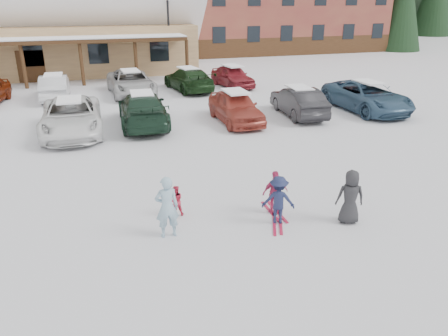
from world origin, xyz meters
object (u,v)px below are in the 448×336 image
object	(u,v)px
parked_car_11	(188,79)
parked_car_12	(233,76)
day_lodge	(3,20)
child_navy	(278,200)
parked_car_10	(131,83)
child_magenta	(275,192)
parked_car_4	(236,107)
parked_car_9	(55,87)
parked_car_3	(143,109)
toddler_red	(176,201)
bystander_dark	(350,197)
parked_car_6	(367,96)
parked_car_5	(298,102)
lamp_post	(169,27)
adult_skier	(167,207)
parked_car_2	(71,117)

from	to	relation	value
parked_car_11	parked_car_12	bearing A→B (deg)	177.15
day_lodge	parked_car_12	world-z (taller)	day_lodge
child_navy	parked_car_10	size ratio (longest dim) A/B	0.25
child_magenta	parked_car_4	size ratio (longest dim) A/B	0.29
parked_car_9	parked_car_12	size ratio (longest dim) A/B	1.06
child_navy	parked_car_3	size ratio (longest dim) A/B	0.26
day_lodge	toddler_red	size ratio (longest dim) A/B	32.86
day_lodge	child_magenta	bearing A→B (deg)	-69.78
bystander_dark	parked_car_6	size ratio (longest dim) A/B	0.27
parked_car_3	parked_car_9	xyz separation A→B (m)	(-4.23, 7.12, -0.05)
parked_car_11	parked_car_5	bearing A→B (deg)	107.83
parked_car_10	bystander_dark	bearing A→B (deg)	-81.00
lamp_post	parked_car_10	world-z (taller)	lamp_post
parked_car_10	day_lodge	bearing A→B (deg)	123.19
parked_car_11	parked_car_12	distance (m)	3.09
parked_car_10	parked_car_12	xyz separation A→B (m)	(6.72, 0.61, -0.05)
adult_skier	parked_car_5	xyz separation A→B (m)	(8.45, 9.92, -0.09)
parked_car_5	adult_skier	bearing A→B (deg)	53.16
lamp_post	parked_car_3	world-z (taller)	lamp_post
toddler_red	parked_car_2	distance (m)	9.43
day_lodge	toddler_red	distance (m)	28.85
parked_car_11	parked_car_4	bearing A→B (deg)	84.76
parked_car_3	child_magenta	bearing A→B (deg)	105.70
day_lodge	parked_car_4	size ratio (longest dim) A/B	6.63
parked_car_6	bystander_dark	bearing A→B (deg)	-128.35
day_lodge	parked_car_11	world-z (taller)	day_lodge
parked_car_5	parked_car_6	distance (m)	3.90
lamp_post	bystander_dark	xyz separation A→B (m)	(0.24, -24.72, -2.78)
parked_car_2	child_navy	bearing A→B (deg)	-61.94
child_navy	parked_car_9	size ratio (longest dim) A/B	0.31
adult_skier	parked_car_10	world-z (taller)	adult_skier
child_navy	parked_car_2	xyz separation A→B (m)	(-5.39, 10.21, 0.09)
lamp_post	child_magenta	size ratio (longest dim) A/B	4.96
lamp_post	child_navy	xyz separation A→B (m)	(-1.59, -24.20, -2.85)
child_magenta	parked_car_2	xyz separation A→B (m)	(-5.54, 9.64, 0.13)
parked_car_3	parked_car_6	xyz separation A→B (m)	(11.63, -0.66, 0.00)
toddler_red	child_magenta	size ratio (longest dim) A/B	0.70
parked_car_4	parked_car_6	world-z (taller)	parked_car_6
child_navy	parked_car_3	bearing A→B (deg)	-56.39
parked_car_9	parked_car_11	size ratio (longest dim) A/B	0.88
toddler_red	day_lodge	bearing A→B (deg)	-74.65
child_navy	parked_car_12	world-z (taller)	parked_car_12
parked_car_6	parked_car_4	bearing A→B (deg)	178.25
parked_car_6	parked_car_11	size ratio (longest dim) A/B	1.12
adult_skier	parked_car_5	distance (m)	13.04
day_lodge	parked_car_11	xyz separation A→B (m)	(11.84, -10.88, -3.23)
day_lodge	adult_skier	xyz separation A→B (m)	(7.30, -28.62, -3.13)
adult_skier	toddler_red	bearing A→B (deg)	-112.75
child_magenta	parked_car_3	bearing A→B (deg)	-76.39
toddler_red	parked_car_11	xyz separation A→B (m)	(4.13, 16.69, 0.27)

